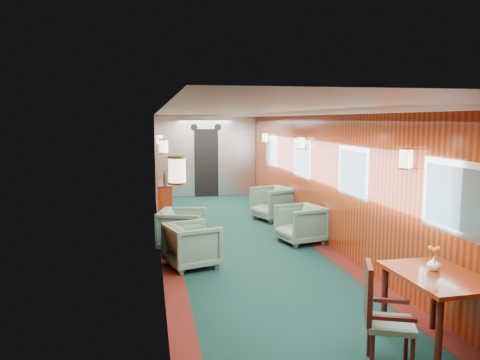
% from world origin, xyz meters
% --- Properties ---
extents(room, '(12.00, 12.10, 2.40)m').
position_xyz_m(room, '(0.00, 0.00, 1.63)').
color(room, black).
rests_on(room, ground).
extents(bulkhead, '(2.98, 0.17, 2.39)m').
position_xyz_m(bulkhead, '(0.00, 5.91, 1.18)').
color(bulkhead, silver).
rests_on(bulkhead, ground).
extents(windows_right, '(0.02, 8.60, 0.80)m').
position_xyz_m(windows_right, '(1.49, 0.25, 1.45)').
color(windows_right, '#B5B8BC').
rests_on(windows_right, ground).
extents(wall_sconces, '(2.97, 7.97, 0.25)m').
position_xyz_m(wall_sconces, '(0.00, 0.57, 1.79)').
color(wall_sconces, '#FFE3C6').
rests_on(wall_sconces, ground).
extents(dining_table, '(0.77, 1.08, 0.79)m').
position_xyz_m(dining_table, '(1.05, -3.95, 0.66)').
color(dining_table, maroon).
rests_on(dining_table, ground).
extents(side_chair, '(0.55, 0.56, 0.97)m').
position_xyz_m(side_chair, '(0.39, -4.09, 0.52)').
color(side_chair, '#1D4538').
rests_on(side_chair, ground).
extents(credenza, '(0.31, 0.98, 1.16)m').
position_xyz_m(credenza, '(-1.34, 2.47, 0.45)').
color(credenza, maroon).
rests_on(credenza, ground).
extents(flower_vase, '(0.15, 0.15, 0.14)m').
position_xyz_m(flower_vase, '(1.07, -3.84, 0.86)').
color(flower_vase, white).
rests_on(flower_vase, dining_table).
extents(armchair_left_near, '(0.93, 0.92, 0.68)m').
position_xyz_m(armchair_left_near, '(-1.03, -0.80, 0.34)').
color(armchair_left_near, '#1D4538').
rests_on(armchair_left_near, ground).
extents(armchair_left_far, '(0.96, 0.94, 0.71)m').
position_xyz_m(armchair_left_far, '(-1.11, 0.24, 0.35)').
color(armchair_left_far, '#1D4538').
rests_on(armchair_left_far, ground).
extents(armchair_right_near, '(0.92, 0.90, 0.70)m').
position_xyz_m(armchair_right_near, '(1.06, 0.24, 0.35)').
color(armchair_right_near, '#1D4538').
rests_on(armchair_right_near, ground).
extents(armchair_right_far, '(1.06, 1.05, 0.76)m').
position_xyz_m(armchair_right_far, '(1.09, 2.29, 0.38)').
color(armchair_right_far, '#1D4538').
rests_on(armchair_right_far, ground).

